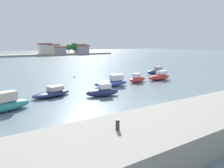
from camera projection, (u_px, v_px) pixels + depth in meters
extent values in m
plane|color=slate|center=(162.00, 106.00, 24.17)|extent=(400.00, 400.00, 0.00)
cube|color=gray|center=(224.00, 114.00, 18.60)|extent=(97.63, 5.95, 1.75)
cylinder|color=#2D2D33|center=(118.00, 125.00, 12.82)|extent=(0.23, 0.23, 0.59)
ellipsoid|color=teal|center=(8.00, 106.00, 22.40)|extent=(4.93, 2.94, 1.03)
cube|color=#BCB2A3|center=(6.00, 96.00, 22.14)|extent=(2.13, 1.60, 0.91)
cube|color=black|center=(15.00, 94.00, 22.86)|extent=(0.37, 0.95, 0.64)
ellipsoid|color=navy|center=(51.00, 94.00, 28.37)|extent=(5.52, 3.15, 0.72)
cube|color=#BCB2A3|center=(55.00, 88.00, 28.69)|extent=(2.05, 1.63, 0.56)
cube|color=black|center=(61.00, 87.00, 29.34)|extent=(0.33, 1.12, 0.39)
ellipsoid|color=navy|center=(102.00, 92.00, 28.67)|extent=(4.51, 2.38, 0.96)
cube|color=silver|center=(105.00, 86.00, 28.65)|extent=(1.63, 1.22, 0.64)
cube|color=black|center=(110.00, 85.00, 28.92)|extent=(0.25, 0.85, 0.45)
ellipsoid|color=#3856A8|center=(111.00, 83.00, 35.23)|extent=(5.70, 2.60, 0.94)
cube|color=silver|center=(117.00, 77.00, 35.47)|extent=(2.08, 1.43, 0.85)
cube|color=black|center=(122.00, 76.00, 35.87)|extent=(0.24, 1.03, 0.60)
ellipsoid|color=#C63833|center=(137.00, 80.00, 38.88)|extent=(4.18, 2.05, 0.93)
cube|color=silver|center=(137.00, 75.00, 38.57)|extent=(1.42, 1.15, 0.62)
cube|color=black|center=(139.00, 75.00, 39.01)|extent=(0.24, 0.82, 0.44)
ellipsoid|color=#C63833|center=(159.00, 77.00, 41.28)|extent=(4.83, 2.05, 1.04)
cube|color=silver|center=(162.00, 72.00, 41.44)|extent=(1.83, 1.21, 0.61)
cube|color=black|center=(165.00, 72.00, 41.88)|extent=(0.14, 1.00, 0.43)
ellipsoid|color=navy|center=(156.00, 72.00, 48.46)|extent=(4.68, 1.84, 1.08)
cube|color=#BCB2A3|center=(158.00, 68.00, 48.63)|extent=(1.52, 1.09, 0.64)
cube|color=black|center=(161.00, 67.00, 49.00)|extent=(0.12, 0.92, 0.45)
sphere|color=white|center=(74.00, 77.00, 44.26)|extent=(0.37, 0.37, 0.37)
cube|color=beige|center=(45.00, 49.00, 122.17)|extent=(6.27, 3.98, 4.98)
cube|color=brown|center=(45.00, 44.00, 121.67)|extent=(6.89, 4.38, 0.70)
cube|color=beige|center=(53.00, 50.00, 124.13)|extent=(6.44, 3.01, 4.57)
cube|color=#995B42|center=(53.00, 45.00, 123.67)|extent=(7.08, 3.31, 0.70)
cube|color=#99939E|center=(59.00, 50.00, 127.20)|extent=(6.46, 5.49, 3.38)
cube|color=#995B42|center=(59.00, 47.00, 126.84)|extent=(7.11, 6.04, 0.70)
cube|color=beige|center=(81.00, 49.00, 133.38)|extent=(3.89, 5.94, 4.51)
cube|color=brown|center=(81.00, 45.00, 132.92)|extent=(4.28, 6.54, 0.70)
cube|color=#99939E|center=(82.00, 50.00, 133.33)|extent=(6.36, 5.97, 3.99)
cube|color=#995B42|center=(82.00, 46.00, 132.92)|extent=(6.99, 6.57, 0.70)
cylinder|color=brown|center=(69.00, 52.00, 130.08)|extent=(0.36, 0.36, 2.04)
sphere|color=#2D6B33|center=(69.00, 47.00, 129.67)|extent=(3.31, 3.31, 3.31)
cylinder|color=brown|center=(74.00, 51.00, 133.90)|extent=(0.36, 0.36, 1.85)
sphere|color=#235B2D|center=(74.00, 47.00, 133.42)|extent=(4.54, 4.54, 4.54)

